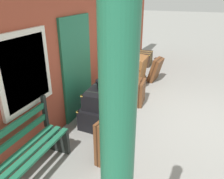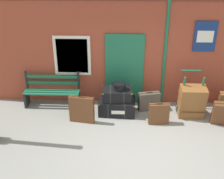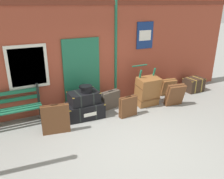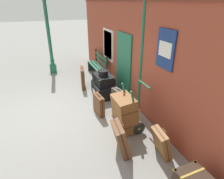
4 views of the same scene
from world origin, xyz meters
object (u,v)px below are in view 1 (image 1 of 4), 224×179
at_px(large_brown_trunk, 136,72).
at_px(suitcase_slate, 141,92).
at_px(round_hatbox, 105,84).
at_px(suitcase_beige, 155,70).
at_px(steamer_trunk_base, 103,113).
at_px(suitcase_oxblood, 134,65).
at_px(porters_trolley, 129,78).
at_px(corner_trunk, 145,59).
at_px(steamer_trunk_middle, 102,97).
at_px(suitcase_brown, 110,92).
at_px(suitcase_tan, 109,136).
at_px(platform_bench, 21,157).

height_order(large_brown_trunk, suitcase_slate, large_brown_trunk).
bearing_deg(round_hatbox, suitcase_beige, -10.54).
height_order(steamer_trunk_base, suitcase_oxblood, suitcase_oxblood).
distance_m(porters_trolley, corner_trunk, 2.22).
distance_m(large_brown_trunk, suitcase_beige, 0.86).
distance_m(steamer_trunk_middle, round_hatbox, 0.28).
bearing_deg(corner_trunk, suitcase_beige, -154.80).
height_order(large_brown_trunk, suitcase_brown, large_brown_trunk).
xyz_separation_m(steamer_trunk_middle, suitcase_beige, (2.77, -0.53, -0.23)).
bearing_deg(suitcase_brown, corner_trunk, -0.61).
distance_m(porters_trolley, suitcase_beige, 0.95).
bearing_deg(steamer_trunk_middle, steamer_trunk_base, -58.63).
relative_size(suitcase_tan, corner_trunk, 1.10).
bearing_deg(platform_bench, large_brown_trunk, -7.08).
xyz_separation_m(large_brown_trunk, suitcase_brown, (-1.12, 0.32, -0.19)).
bearing_deg(suitcase_beige, steamer_trunk_middle, 169.11).
height_order(porters_trolley, corner_trunk, porters_trolley).
distance_m(platform_bench, corner_trunk, 6.14).
height_order(porters_trolley, suitcase_beige, porters_trolley).
bearing_deg(steamer_trunk_middle, large_brown_trunk, -3.32).
bearing_deg(large_brown_trunk, platform_bench, 172.92).
relative_size(platform_bench, steamer_trunk_base, 1.54).
distance_m(large_brown_trunk, suitcase_oxblood, 1.16).
bearing_deg(corner_trunk, suitcase_slate, -167.81).
xyz_separation_m(platform_bench, suitcase_tan, (0.97, -0.89, -0.07)).
bearing_deg(suitcase_beige, suitcase_tan, 179.79).
bearing_deg(steamer_trunk_base, round_hatbox, -14.61).
bearing_deg(corner_trunk, platform_bench, 178.07).
distance_m(platform_bench, suitcase_brown, 2.81).
bearing_deg(suitcase_brown, steamer_trunk_base, -166.72).
distance_m(suitcase_beige, suitcase_slate, 1.66).
bearing_deg(suitcase_oxblood, suitcase_slate, -159.60).
bearing_deg(steamer_trunk_middle, round_hatbox, -24.08).
bearing_deg(suitcase_slate, steamer_trunk_base, 155.66).
bearing_deg(platform_bench, corner_trunk, -1.93).
relative_size(large_brown_trunk, suitcase_tan, 1.18).
relative_size(porters_trolley, suitcase_slate, 1.90).
bearing_deg(large_brown_trunk, suitcase_beige, -29.27).
xyz_separation_m(porters_trolley, suitcase_beige, (0.74, -0.59, 0.09)).
distance_m(steamer_trunk_base, suitcase_oxblood, 3.13).
bearing_deg(large_brown_trunk, steamer_trunk_middle, 176.68).
relative_size(round_hatbox, suitcase_brown, 0.57).
bearing_deg(steamer_trunk_middle, porters_trolley, 1.72).
height_order(platform_bench, porters_trolley, porters_trolley).
bearing_deg(steamer_trunk_middle, platform_bench, 168.96).
distance_m(round_hatbox, suitcase_beige, 2.79).
relative_size(steamer_trunk_middle, corner_trunk, 1.17).
distance_m(porters_trolley, suitcase_slate, 1.08).
height_order(steamer_trunk_base, large_brown_trunk, large_brown_trunk).
relative_size(porters_trolley, suitcase_tan, 1.50).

